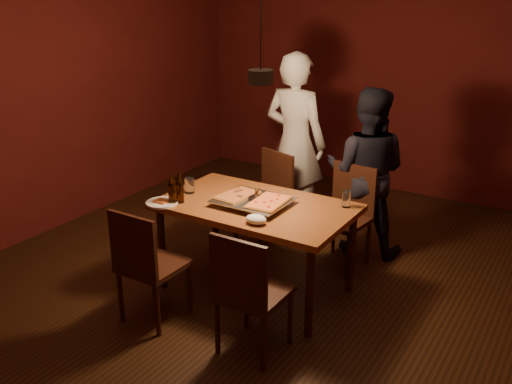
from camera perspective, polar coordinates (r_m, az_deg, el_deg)
The scene contains 19 objects.
room_shell at distance 4.17m, azimuth 0.45°, elevation 6.67°, with size 6.00×6.00×6.00m.
dining_table at distance 4.48m, azimuth 0.00°, elevation -2.08°, with size 1.50×0.90×0.75m.
chair_far_left at distance 5.37m, azimuth 1.31°, elevation 0.18°, with size 0.53×0.53×0.49m.
chair_far_right at distance 5.05m, azimuth 9.11°, elevation -1.43°, with size 0.47×0.47×0.49m.
chair_near_left at distance 4.17m, azimuth -11.08°, elevation -6.38°, with size 0.42×0.42×0.49m.
chair_near_right at distance 3.75m, azimuth -0.88°, elevation -9.22°, with size 0.42×0.42×0.49m.
pizza_tray at distance 4.43m, azimuth -0.31°, elevation -1.01°, with size 0.55×0.45×0.05m, color silver.
pizza_meat at distance 4.49m, azimuth -1.91°, elevation -0.27°, with size 0.22×0.35×0.02m, color maroon.
pizza_cheese at distance 4.34m, azimuth 1.26°, elevation -0.98°, with size 0.24×0.38×0.02m, color gold.
spatula at distance 4.43m, azimuth -0.14°, elevation -0.48°, with size 0.09×0.24×0.04m, color silver, non-canonical shape.
beer_bottle_a at distance 4.46m, azimuth -8.38°, elevation 0.27°, with size 0.06×0.06×0.25m.
beer_bottle_b at distance 4.49m, azimuth -7.64°, elevation 0.41°, with size 0.06×0.06×0.24m.
water_glass_left at distance 4.70m, azimuth -6.65°, elevation 0.64°, with size 0.08×0.08×0.13m, color silver.
water_glass_right at distance 4.43m, azimuth 9.01°, elevation -0.69°, with size 0.06×0.06×0.13m, color silver.
plate_slice at distance 4.52m, azimuth -9.39°, elevation -1.04°, with size 0.25×0.25×0.03m.
napkin at distance 4.09m, azimuth 0.00°, elevation -2.75°, with size 0.16×0.12×0.07m, color white.
diner_white at distance 5.65m, azimuth 3.92°, elevation 4.91°, with size 0.65×0.43×1.78m, color silver.
diner_dark at distance 5.24m, azimuth 10.95°, elevation 1.97°, with size 0.75×0.58×1.54m, color black.
pendant_lamp at distance 4.10m, azimuth 0.46°, elevation 11.57°, with size 0.18×0.18×1.10m.
Camera 1 is at (2.11, -3.46, 2.38)m, focal length 40.00 mm.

